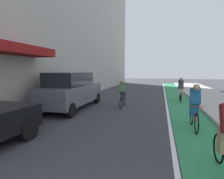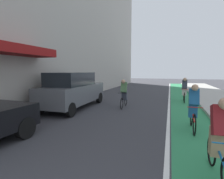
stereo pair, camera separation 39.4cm
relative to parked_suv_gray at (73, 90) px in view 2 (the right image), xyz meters
The scene contains 9 objects.
ground_plane 4.17m from the parked_suv_gray, 44.85° to the left, with size 71.81×71.81×0.00m, color #38383D.
bike_lane_paint 7.77m from the parked_suv_gray, 39.02° to the left, with size 1.60×32.64×0.00m, color #2D8451.
lane_divider_stripe 7.10m from the parked_suv_gray, 43.65° to the left, with size 0.12×32.64×0.00m, color white.
sidewalk_right 9.81m from the parked_suv_gray, 29.80° to the left, with size 3.37×32.64×0.14m, color #A8A59E.
parked_suv_gray is the anchor object (origin of this frame).
cyclist_lead 7.69m from the parked_suv_gray, 38.45° to the right, with size 0.48×1.71×1.61m.
cyclist_mid 6.20m from the parked_suv_gray, 17.83° to the right, with size 0.48×1.75×1.63m.
cyclist_trailing 2.85m from the parked_suv_gray, 21.74° to the left, with size 0.48×1.68×1.59m.
cyclist_far 7.26m from the parked_suv_gray, 33.93° to the left, with size 0.48×1.74×1.62m.
Camera 2 is at (2.22, 1.03, 2.08)m, focal length 27.97 mm.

